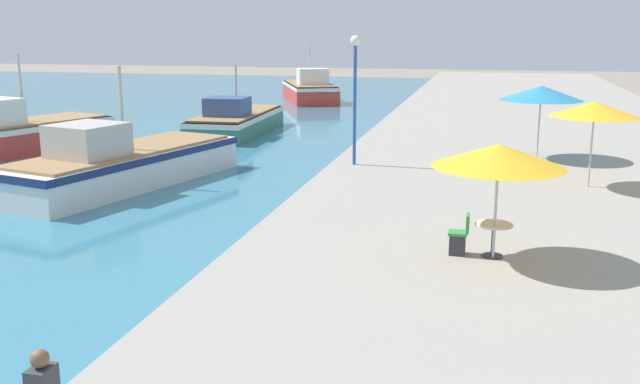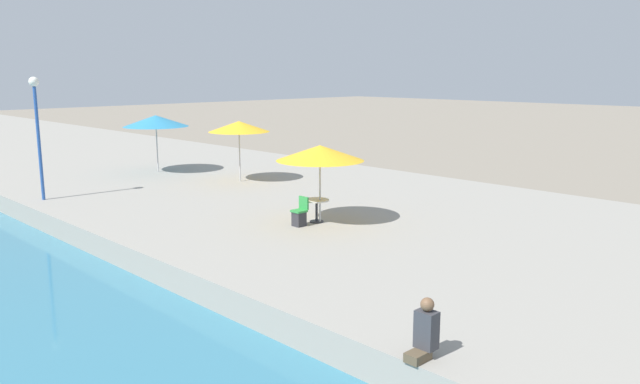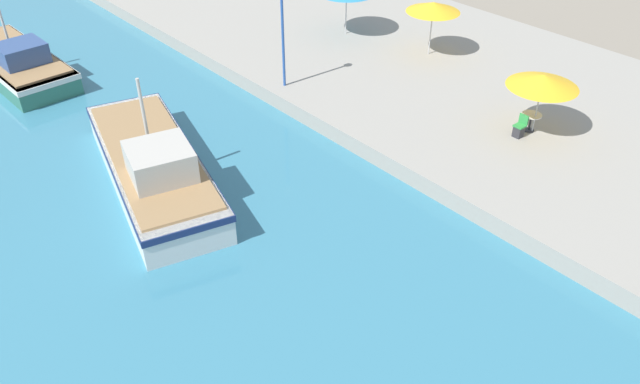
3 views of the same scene
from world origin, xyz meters
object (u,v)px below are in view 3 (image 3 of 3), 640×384
at_px(fishing_boat_near, 154,165).
at_px(cafe_chair_left, 519,129).
at_px(cafe_umbrella_white, 433,7).
at_px(cafe_table, 531,119).
at_px(fishing_boat_far, 15,62).
at_px(lamppost, 282,20).
at_px(cafe_umbrella_pink, 543,81).

bearing_deg(fishing_boat_near, cafe_chair_left, -16.91).
distance_m(cafe_umbrella_white, cafe_table, 8.55).
distance_m(fishing_boat_near, fishing_boat_far, 13.12).
bearing_deg(lamppost, fishing_boat_near, -163.72).
relative_size(fishing_boat_far, cafe_umbrella_pink, 3.18).
distance_m(cafe_table, cafe_chair_left, 0.75).
bearing_deg(lamppost, fishing_boat_far, 127.93).
xyz_separation_m(cafe_umbrella_pink, cafe_chair_left, (-0.73, 0.16, -1.92)).
distance_m(fishing_boat_far, cafe_umbrella_white, 20.71).
distance_m(fishing_boat_near, lamppost, 8.80).
height_order(fishing_boat_near, cafe_chair_left, fishing_boat_near).
xyz_separation_m(cafe_table, lamppost, (-4.87, 9.75, 2.56)).
distance_m(fishing_boat_far, cafe_chair_left, 24.07).
bearing_deg(fishing_boat_near, cafe_umbrella_pink, -15.95).
distance_m(fishing_boat_near, cafe_umbrella_white, 15.88).
distance_m(cafe_umbrella_pink, cafe_chair_left, 2.06).
xyz_separation_m(cafe_umbrella_white, cafe_table, (-2.89, -7.82, -1.87)).
bearing_deg(cafe_umbrella_white, cafe_umbrella_pink, -109.87).
xyz_separation_m(cafe_umbrella_white, lamppost, (-7.76, 1.93, 0.69)).
height_order(fishing_boat_near, lamppost, lamppost).
height_order(fishing_boat_near, cafe_umbrella_pink, fishing_boat_near).
bearing_deg(fishing_boat_far, fishing_boat_near, -89.99).
xyz_separation_m(cafe_umbrella_white, cafe_chair_left, (-3.61, -7.81, -2.08)).
bearing_deg(fishing_boat_far, cafe_table, -59.10).
distance_m(cafe_chair_left, lamppost, 10.94).
height_order(cafe_umbrella_pink, cafe_chair_left, cafe_umbrella_pink).
bearing_deg(cafe_umbrella_white, cafe_table, -110.28).
bearing_deg(cafe_chair_left, cafe_umbrella_white, -23.94).
distance_m(cafe_table, lamppost, 11.20).
distance_m(cafe_umbrella_pink, cafe_umbrella_white, 8.47).
relative_size(cafe_umbrella_pink, cafe_table, 3.46).
relative_size(cafe_umbrella_pink, cafe_chair_left, 3.04).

